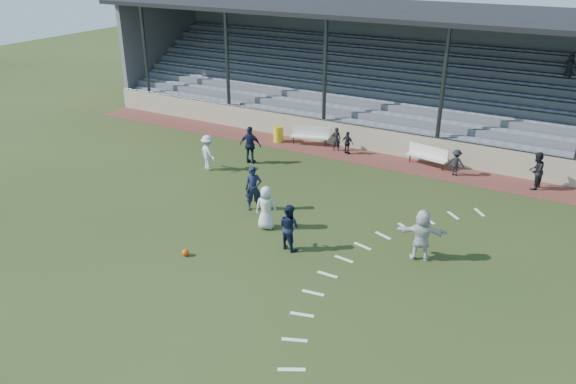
% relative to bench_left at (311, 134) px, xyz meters
% --- Properties ---
extents(ground, '(90.00, 90.00, 0.00)m').
position_rel_bench_left_xyz_m(ground, '(3.37, -10.89, -0.58)').
color(ground, '#2B3917').
rests_on(ground, ground).
extents(cinder_track, '(34.00, 2.00, 0.02)m').
position_rel_bench_left_xyz_m(cinder_track, '(3.37, -0.39, -0.57)').
color(cinder_track, '#5D2B25').
rests_on(cinder_track, ground).
extents(retaining_wall, '(34.00, 0.18, 1.20)m').
position_rel_bench_left_xyz_m(retaining_wall, '(3.37, 0.66, 0.02)').
color(retaining_wall, tan).
rests_on(retaining_wall, ground).
extents(bench_left, '(2.03, 1.01, 0.95)m').
position_rel_bench_left_xyz_m(bench_left, '(0.00, 0.00, 0.00)').
color(bench_left, silver).
rests_on(bench_left, cinder_track).
extents(bench_right, '(2.04, 0.84, 0.95)m').
position_rel_bench_left_xyz_m(bench_right, '(6.19, 0.02, 0.00)').
color(bench_right, silver).
rests_on(bench_right, cinder_track).
extents(trash_bin, '(0.52, 0.52, 0.83)m').
position_rel_bench_left_xyz_m(trash_bin, '(-1.69, -0.44, -0.15)').
color(trash_bin, gold).
rests_on(trash_bin, cinder_track).
extents(football, '(0.24, 0.24, 0.24)m').
position_rel_bench_left_xyz_m(football, '(1.50, -12.17, -0.46)').
color(football, '#EC480D').
rests_on(football, ground).
extents(player_white_lead, '(0.93, 0.75, 1.66)m').
position_rel_bench_left_xyz_m(player_white_lead, '(2.84, -9.10, 0.25)').
color(player_white_lead, silver).
rests_on(player_white_lead, ground).
extents(player_navy_lead, '(0.79, 0.73, 1.81)m').
position_rel_bench_left_xyz_m(player_navy_lead, '(1.58, -7.99, 0.32)').
color(player_navy_lead, '#121931').
rests_on(player_navy_lead, ground).
extents(player_navy_mid, '(0.93, 0.81, 1.65)m').
position_rel_bench_left_xyz_m(player_navy_mid, '(4.31, -10.00, 0.24)').
color(player_navy_mid, '#121931').
rests_on(player_navy_mid, ground).
extents(player_white_wing, '(1.23, 0.98, 1.66)m').
position_rel_bench_left_xyz_m(player_white_wing, '(-2.54, -5.41, 0.25)').
color(player_white_wing, silver).
rests_on(player_white_wing, ground).
extents(player_navy_wing, '(1.12, 0.61, 1.81)m').
position_rel_bench_left_xyz_m(player_navy_wing, '(-1.29, -3.75, 0.32)').
color(player_navy_wing, '#121931').
rests_on(player_navy_wing, ground).
extents(player_white_back, '(1.74, 1.01, 1.79)m').
position_rel_bench_left_xyz_m(player_white_back, '(8.47, -8.46, 0.31)').
color(player_white_back, silver).
rests_on(player_white_back, ground).
extents(official, '(0.77, 0.91, 1.65)m').
position_rel_bench_left_xyz_m(official, '(10.98, -0.41, 0.26)').
color(official, black).
rests_on(official, cinder_track).
extents(sub_left_near, '(0.52, 0.43, 1.22)m').
position_rel_bench_left_xyz_m(sub_left_near, '(1.55, -0.18, 0.04)').
color(sub_left_near, black).
rests_on(sub_left_near, cinder_track).
extents(sub_left_far, '(0.72, 0.43, 1.15)m').
position_rel_bench_left_xyz_m(sub_left_far, '(2.25, -0.36, 0.01)').
color(sub_left_far, black).
rests_on(sub_left_far, cinder_track).
extents(sub_right, '(0.80, 0.48, 1.22)m').
position_rel_bench_left_xyz_m(sub_right, '(7.65, -0.53, 0.04)').
color(sub_right, black).
rests_on(sub_right, cinder_track).
extents(grandstand, '(34.60, 9.00, 6.61)m').
position_rel_bench_left_xyz_m(grandstand, '(3.37, 5.37, 1.62)').
color(grandstand, slate).
rests_on(grandstand, ground).
extents(penalty_arc, '(3.89, 14.63, 0.01)m').
position_rel_bench_left_xyz_m(penalty_arc, '(7.49, -10.89, -0.58)').
color(penalty_arc, white).
rests_on(penalty_arc, ground).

